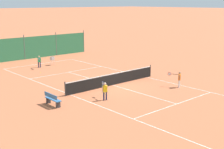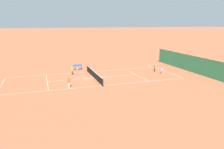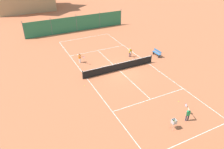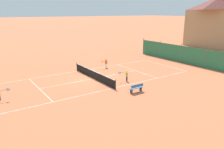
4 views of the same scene
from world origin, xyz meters
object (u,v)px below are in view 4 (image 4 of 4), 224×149
Objects in this scene: player_near_service at (126,75)px; tennis_ball_alley_right at (114,81)px; tennis_ball_by_net_left at (67,71)px; alpine_chalet at (221,20)px; courtside_bench at (136,88)px; player_far_baseline at (106,63)px; tennis_net at (94,74)px; tennis_ball_by_net_right at (30,98)px.

player_near_service is 1.52m from tennis_ball_alley_right.
alpine_chalet is (-0.82, 36.64, 5.79)m from tennis_ball_by_net_left.
tennis_ball_alley_right is 35.12m from alpine_chalet.
player_near_service is 3.61m from courtside_bench.
player_near_service is at bearing -11.85° from player_far_baseline.
tennis_net is 7.28× the size of player_far_baseline.
tennis_net is at bearing 105.45° from tennis_ball_by_net_right.
player_far_baseline is 6.15m from tennis_ball_alley_right.
player_far_baseline is at bearing 168.15° from player_near_service.
tennis_ball_alley_right is 7.60m from tennis_ball_by_net_left.
alpine_chalet is at bearing 99.19° from tennis_net.
player_far_baseline is (-3.48, 3.94, 0.24)m from tennis_net.
alpine_chalet is (-7.85, 33.74, 5.79)m from tennis_ball_alley_right.
alpine_chalet is at bearing 109.50° from courtside_bench.
alpine_chalet is (-5.70, 35.27, 5.32)m from tennis_net.
tennis_ball_alley_right is 9.42m from tennis_ball_by_net_right.
courtside_bench is (4.16, 9.13, 0.42)m from tennis_ball_by_net_right.
tennis_ball_by_net_right is at bearing -74.55° from tennis_net.
player_near_service is at bearing 50.57° from tennis_ball_alley_right.
courtside_bench reaches higher than tennis_ball_by_net_left.
player_near_service reaches higher than courtside_bench.
tennis_net is 36.12m from alpine_chalet.
tennis_ball_by_net_left is 9.61m from tennis_ball_by_net_right.
tennis_ball_by_net_left is at bearing -166.93° from courtside_bench.
tennis_net is 5.26m from player_far_baseline.
player_far_baseline is at bearing 75.11° from tennis_ball_by_net_left.
player_near_service is at bearing 158.19° from courtside_bench.
courtside_bench is (11.23, 2.61, 0.42)m from tennis_ball_by_net_left.
alpine_chalet reaches higher than player_near_service.
player_near_service is 0.83× the size of courtside_bench.
alpine_chalet is (-2.23, 31.33, 5.08)m from player_far_baseline.
tennis_net reaches higher than tennis_ball_alley_right.
tennis_ball_by_net_right is at bearing -114.52° from courtside_bench.
courtside_bench reaches higher than tennis_ball_alley_right.
player_near_service is (6.48, -1.36, -0.01)m from player_far_baseline.
player_near_service reaches higher than tennis_ball_alley_right.
player_near_service is 18.95× the size of tennis_ball_by_net_left.
tennis_net is 139.09× the size of tennis_ball_by_net_left.
player_far_baseline is at bearing 131.44° from tennis_net.
alpine_chalet reaches higher than tennis_ball_by_net_right.
tennis_ball_by_net_right is at bearing -79.65° from alpine_chalet.
player_far_baseline is 19.10× the size of tennis_ball_by_net_right.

